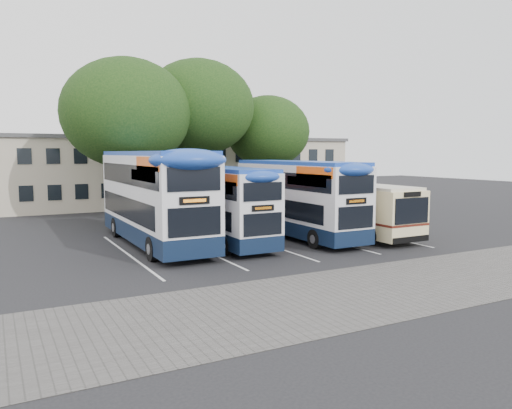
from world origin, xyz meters
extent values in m
plane|color=black|center=(0.00, 0.00, 0.00)|extent=(120.00, 120.00, 0.00)
cube|color=#595654|center=(-2.00, -5.00, 0.01)|extent=(40.00, 6.00, 0.01)
cube|color=silver|center=(-10.75, 5.00, 0.01)|extent=(0.12, 11.00, 0.01)
cube|color=silver|center=(-7.25, 5.00, 0.01)|extent=(0.12, 11.00, 0.01)
cube|color=silver|center=(-3.75, 5.00, 0.01)|extent=(0.12, 11.00, 0.01)
cube|color=silver|center=(-0.25, 5.00, 0.01)|extent=(0.12, 11.00, 0.01)
cube|color=silver|center=(3.25, 5.00, 0.01)|extent=(0.12, 11.00, 0.01)
cube|color=beige|center=(0.00, 27.00, 3.00)|extent=(32.00, 8.00, 6.00)
cube|color=#4C4C4F|center=(0.00, 27.00, 6.05)|extent=(32.40, 8.40, 0.30)
cube|color=black|center=(0.00, 22.98, 1.70)|extent=(30.00, 0.06, 1.20)
cube|color=black|center=(0.00, 22.98, 4.50)|extent=(30.00, 0.06, 1.20)
cylinder|color=gray|center=(6.00, 20.00, 4.50)|extent=(0.14, 0.14, 9.00)
cube|color=gray|center=(6.00, 20.00, 9.00)|extent=(0.12, 0.80, 0.12)
cube|color=gray|center=(6.00, 19.60, 8.95)|extent=(0.25, 0.50, 0.12)
cylinder|color=black|center=(-7.93, 16.37, 2.74)|extent=(0.50, 0.50, 5.47)
ellipsoid|color=black|center=(-7.93, 16.37, 7.44)|extent=(8.78, 8.78, 7.46)
cylinder|color=black|center=(-2.13, 17.78, 3.01)|extent=(0.50, 0.50, 6.01)
ellipsoid|color=black|center=(-2.13, 17.78, 8.18)|extent=(8.49, 8.49, 7.22)
cylinder|color=black|center=(4.32, 18.49, 2.40)|extent=(0.50, 0.50, 4.80)
ellipsoid|color=black|center=(4.32, 18.49, 6.53)|extent=(6.97, 6.97, 5.92)
cube|color=#0E1B34|center=(-8.91, 6.91, 0.77)|extent=(2.75, 11.56, 0.88)
cube|color=silver|center=(-8.91, 6.91, 2.92)|extent=(2.75, 11.56, 3.41)
cube|color=#1C43A9|center=(-8.91, 6.91, 4.68)|extent=(2.70, 11.33, 0.33)
cube|color=black|center=(-8.91, 7.24, 1.98)|extent=(2.79, 10.24, 1.10)
cube|color=black|center=(-8.91, 6.91, 3.69)|extent=(2.79, 10.90, 0.99)
cube|color=#EF5B14|center=(-7.52, 3.11, 4.29)|extent=(0.02, 3.52, 0.61)
cube|color=black|center=(-8.91, 1.10, 2.81)|extent=(1.32, 0.06, 0.33)
cylinder|color=black|center=(-10.15, 10.27, 0.55)|extent=(0.33, 1.10, 1.10)
cylinder|color=black|center=(-7.66, 10.27, 0.55)|extent=(0.33, 1.10, 1.10)
cylinder|color=black|center=(-10.15, 3.11, 0.55)|extent=(0.33, 1.10, 1.10)
cylinder|color=black|center=(-7.66, 3.11, 0.55)|extent=(0.33, 1.10, 1.10)
cube|color=#0E1B34|center=(-5.69, 5.92, 0.64)|extent=(2.28, 9.58, 0.73)
cube|color=silver|center=(-5.69, 5.92, 2.42)|extent=(2.28, 9.58, 2.83)
cube|color=#1C43A9|center=(-5.69, 5.92, 3.88)|extent=(2.24, 9.39, 0.27)
cube|color=black|center=(-5.69, 6.19, 1.64)|extent=(2.32, 8.49, 0.91)
cube|color=black|center=(-5.69, 5.92, 3.06)|extent=(2.32, 9.03, 0.82)
cube|color=#EF5B14|center=(-4.54, 2.77, 3.56)|extent=(0.02, 2.92, 0.50)
cube|color=black|center=(-5.69, 1.10, 2.33)|extent=(1.10, 0.06, 0.27)
cylinder|color=black|center=(-6.72, 8.70, 0.46)|extent=(0.27, 0.91, 0.91)
cylinder|color=black|center=(-4.66, 8.70, 0.46)|extent=(0.27, 0.91, 0.91)
cylinder|color=black|center=(-6.72, 2.77, 0.46)|extent=(0.27, 0.91, 0.91)
cylinder|color=black|center=(-4.66, 2.77, 0.46)|extent=(0.27, 0.91, 0.91)
cube|color=#AF1C0B|center=(-4.53, 7.06, 3.06)|extent=(0.02, 3.65, 0.78)
cube|color=#0E1B34|center=(-1.06, 5.51, 0.68)|extent=(2.44, 10.26, 0.78)
cube|color=silver|center=(-1.06, 5.51, 2.59)|extent=(2.44, 10.26, 3.03)
cube|color=#1C43A9|center=(-1.06, 5.51, 4.15)|extent=(2.39, 10.05, 0.29)
cube|color=black|center=(-1.06, 5.80, 1.76)|extent=(2.48, 9.09, 0.98)
cube|color=black|center=(-1.06, 5.51, 3.27)|extent=(2.48, 9.67, 0.88)
cube|color=#EF5B14|center=(0.17, 2.14, 3.81)|extent=(0.02, 3.13, 0.54)
cube|color=black|center=(-1.06, 0.35, 2.49)|extent=(1.17, 0.06, 0.29)
cylinder|color=black|center=(-2.16, 8.49, 0.49)|extent=(0.29, 0.98, 0.98)
cylinder|color=black|center=(0.04, 8.49, 0.49)|extent=(0.29, 0.98, 0.98)
cylinder|color=black|center=(-2.16, 2.14, 0.49)|extent=(0.29, 0.98, 0.98)
cylinder|color=black|center=(0.04, 2.14, 0.49)|extent=(0.29, 0.98, 0.98)
cube|color=beige|center=(2.12, 4.96, 1.57)|extent=(2.49, 9.98, 2.54)
cube|color=beige|center=(2.12, 4.96, 2.89)|extent=(2.40, 9.58, 0.20)
cube|color=black|center=(2.12, 5.46, 2.00)|extent=(2.53, 7.98, 0.90)
cube|color=#561A11|center=(2.12, 4.96, 1.15)|extent=(2.52, 10.00, 0.12)
cube|color=black|center=(2.12, -0.05, 1.90)|extent=(2.20, 0.06, 1.30)
cylinder|color=black|center=(0.99, 1.56, 0.50)|extent=(0.30, 1.00, 1.00)
cylinder|color=black|center=(3.25, 1.56, 0.50)|extent=(0.30, 1.00, 1.00)
cylinder|color=black|center=(0.99, 7.95, 0.50)|extent=(0.30, 1.00, 1.00)
cylinder|color=black|center=(3.25, 7.95, 0.50)|extent=(0.30, 1.00, 1.00)
camera|label=1|loc=(-16.26, -18.12, 4.78)|focal=35.00mm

